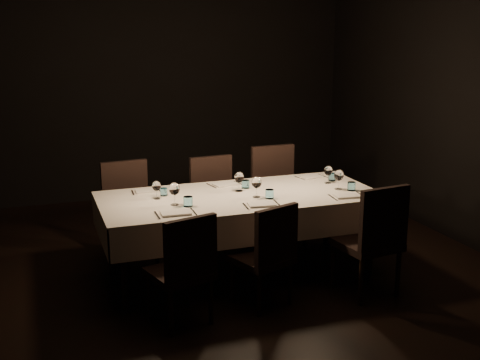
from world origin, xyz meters
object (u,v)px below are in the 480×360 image
object	(u,v)px
chair_near_center	(268,251)
chair_near_right	(373,236)
chair_far_center	(215,199)
chair_far_left	(129,206)
dining_table	(240,203)
chair_far_right	(277,190)
chair_near_left	(184,265)

from	to	relation	value
chair_near_center	chair_near_right	xyz separation A→B (m)	(0.91, -0.10, 0.05)
chair_near_right	chair_far_center	distance (m)	1.82
chair_far_left	dining_table	bearing A→B (deg)	-46.40
dining_table	chair_far_right	size ratio (longest dim) A/B	2.49
chair_near_center	chair_near_left	bearing A→B (deg)	-12.61
chair_near_left	chair_near_right	bearing A→B (deg)	163.92
chair_near_right	chair_far_center	size ratio (longest dim) A/B	1.04
chair_near_left	chair_near_right	distance (m)	1.63
chair_near_left	chair_near_center	distance (m)	0.72
chair_near_center	chair_far_right	distance (m)	1.67
dining_table	chair_near_right	xyz separation A→B (m)	(0.89, -0.83, -0.15)
chair_near_left	chair_far_left	bearing A→B (deg)	-100.10
dining_table	chair_far_left	size ratio (longest dim) A/B	2.62
chair_far_left	chair_near_center	bearing A→B (deg)	-65.47
chair_near_right	chair_far_right	world-z (taller)	chair_far_right
dining_table	chair_near_center	xyz separation A→B (m)	(-0.02, -0.73, -0.20)
chair_near_left	chair_far_center	size ratio (longest dim) A/B	0.94
chair_far_right	chair_near_left	bearing A→B (deg)	-132.65
chair_near_right	chair_far_right	distance (m)	1.62
dining_table	chair_near_center	bearing A→B (deg)	-91.47
chair_near_left	chair_far_right	size ratio (longest dim) A/B	0.88
chair_near_center	chair_far_right	size ratio (longest dim) A/B	0.86
chair_far_left	chair_far_right	size ratio (longest dim) A/B	0.95
dining_table	chair_far_left	distance (m)	1.19
chair_near_left	chair_near_right	xyz separation A→B (m)	(1.63, -0.01, 0.04)
chair_near_center	chair_far_center	world-z (taller)	chair_far_center
chair_near_center	chair_far_right	xyz separation A→B (m)	(0.71, 1.51, 0.06)
chair_far_center	chair_far_left	bearing A→B (deg)	173.91
dining_table	chair_near_right	world-z (taller)	chair_near_right
chair_far_center	dining_table	bearing A→B (deg)	-94.19
dining_table	chair_far_right	world-z (taller)	chair_far_right
chair_near_left	chair_far_center	bearing A→B (deg)	-130.66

